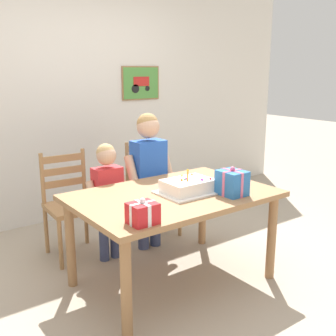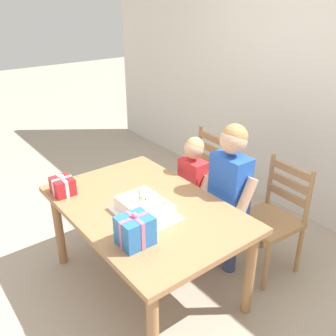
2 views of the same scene
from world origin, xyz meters
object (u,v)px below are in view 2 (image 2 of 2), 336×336
object	(u,v)px
dining_table	(145,216)
birthday_cake	(145,208)
gift_box_red_large	(63,186)
child_older	(230,186)
chair_left	(200,179)
chair_right	(272,218)
gift_box_beside_cake	(135,230)
child_younger	(193,182)

from	to	relation	value
dining_table	birthday_cake	world-z (taller)	birthday_cake
gift_box_red_large	child_older	distance (m)	1.25
gift_box_red_large	chair_left	world-z (taller)	chair_left
chair_left	child_older	xyz separation A→B (m)	(0.63, -0.29, 0.29)
chair_right	child_older	bearing A→B (deg)	-127.45
dining_table	gift_box_red_large	size ratio (longest dim) A/B	8.61
gift_box_beside_cake	chair_left	xyz separation A→B (m)	(-0.75, 1.21, -0.35)
dining_table	child_younger	distance (m)	0.67
birthday_cake	child_older	distance (m)	0.71
dining_table	gift_box_beside_cake	xyz separation A→B (m)	(0.32, -0.29, 0.18)
birthday_cake	child_younger	size ratio (longest dim) A/B	0.43
child_older	chair_right	bearing A→B (deg)	52.55
chair_left	child_younger	xyz separation A→B (m)	(0.22, -0.29, 0.15)
gift_box_red_large	gift_box_beside_cake	world-z (taller)	gift_box_beside_cake
birthday_cake	gift_box_beside_cake	bearing A→B (deg)	-44.32
chair_left	gift_box_beside_cake	bearing A→B (deg)	-58.38
child_younger	gift_box_beside_cake	bearing A→B (deg)	-60.23
child_older	child_younger	bearing A→B (deg)	179.93
child_younger	child_older	bearing A→B (deg)	-0.07
gift_box_beside_cake	child_younger	distance (m)	1.09
gift_box_beside_cake	chair_right	xyz separation A→B (m)	(0.11, 1.21, -0.35)
gift_box_beside_cake	child_older	distance (m)	0.94
gift_box_beside_cake	gift_box_red_large	bearing A→B (deg)	-173.66
dining_table	child_older	world-z (taller)	child_older
gift_box_red_large	chair_left	xyz separation A→B (m)	(0.09, 1.31, -0.32)
gift_box_red_large	child_younger	xyz separation A→B (m)	(0.31, 1.02, -0.16)
gift_box_beside_cake	chair_left	size ratio (longest dim) A/B	0.24
dining_table	chair_left	world-z (taller)	chair_left
chair_left	child_younger	size ratio (longest dim) A/B	0.90
dining_table	birthday_cake	bearing A→B (deg)	-34.02
gift_box_red_large	child_older	bearing A→B (deg)	54.57
dining_table	chair_left	size ratio (longest dim) A/B	1.61
chair_right	child_younger	size ratio (longest dim) A/B	0.90
gift_box_red_large	chair_left	size ratio (longest dim) A/B	0.19
gift_box_red_large	chair_right	xyz separation A→B (m)	(0.95, 1.31, -0.32)
birthday_cake	gift_box_red_large	world-z (taller)	birthday_cake
dining_table	gift_box_beside_cake	bearing A→B (deg)	-41.67
child_younger	gift_box_red_large	bearing A→B (deg)	-106.77
birthday_cake	gift_box_red_large	size ratio (longest dim) A/B	2.56
dining_table	gift_box_beside_cake	size ratio (longest dim) A/B	6.82
gift_box_beside_cake	child_younger	bearing A→B (deg)	119.77
chair_right	gift_box_red_large	bearing A→B (deg)	-125.88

